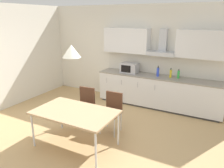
{
  "coord_description": "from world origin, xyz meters",
  "views": [
    {
      "loc": [
        2.44,
        -3.45,
        2.42
      ],
      "look_at": [
        0.28,
        0.6,
        1.0
      ],
      "focal_mm": 35.0,
      "sensor_mm": 36.0,
      "label": 1
    }
  ],
  "objects": [
    {
      "name": "bottle_blue",
      "position": [
        0.85,
        2.14,
        1.0
      ],
      "size": [
        0.07,
        0.07,
        0.29
      ],
      "color": "blue",
      "rests_on": "kitchen_counter"
    },
    {
      "name": "bottle_yellow",
      "position": [
        1.19,
        2.17,
        0.99
      ],
      "size": [
        0.06,
        0.06,
        0.25
      ],
      "color": "yellow",
      "rests_on": "kitchen_counter"
    },
    {
      "name": "microwave",
      "position": [
        0.02,
        2.16,
        1.02
      ],
      "size": [
        0.48,
        0.35,
        0.28
      ],
      "color": "#ADADB2",
      "rests_on": "kitchen_counter"
    },
    {
      "name": "ground_plane",
      "position": [
        0.0,
        0.0,
        -0.01
      ],
      "size": [
        8.22,
        7.39,
        0.02
      ],
      "primitive_type": "cube",
      "color": "tan"
    },
    {
      "name": "pendant_lamp",
      "position": [
        0.06,
        -0.47,
        1.85
      ],
      "size": [
        0.32,
        0.32,
        0.22
      ],
      "primitive_type": "cone",
      "color": "silver"
    },
    {
      "name": "upper_wall_cabinets",
      "position": [
        0.88,
        2.29,
        1.76
      ],
      "size": [
        3.36,
        0.4,
        0.69
      ],
      "color": "silver"
    },
    {
      "name": "backsplash_tile",
      "position": [
        0.88,
        2.45,
        1.14
      ],
      "size": [
        3.36,
        0.02,
        0.53
      ],
      "primitive_type": "cube",
      "color": "silver",
      "rests_on": "kitchen_counter"
    },
    {
      "name": "chair_far_right",
      "position": [
        0.41,
        0.38,
        0.53
      ],
      "size": [
        0.41,
        0.41,
        0.87
      ],
      "color": "#4C2D1E",
      "rests_on": "ground_plane"
    },
    {
      "name": "bottle_green",
      "position": [
        1.38,
        2.2,
        0.99
      ],
      "size": [
        0.06,
        0.06,
        0.25
      ],
      "color": "green",
      "rests_on": "kitchen_counter"
    },
    {
      "name": "wall_back",
      "position": [
        0.0,
        2.51,
        1.38
      ],
      "size": [
        6.58,
        0.1,
        2.75
      ],
      "primitive_type": "cube",
      "color": "silver",
      "rests_on": "ground_plane"
    },
    {
      "name": "chair_far_left",
      "position": [
        -0.29,
        0.38,
        0.53
      ],
      "size": [
        0.44,
        0.44,
        0.87
      ],
      "color": "#4C2D1E",
      "rests_on": "ground_plane"
    },
    {
      "name": "dining_table",
      "position": [
        0.06,
        -0.47,
        0.68
      ],
      "size": [
        1.54,
        0.93,
        0.72
      ],
      "color": "tan",
      "rests_on": "ground_plane"
    },
    {
      "name": "kitchen_counter",
      "position": [
        0.88,
        2.16,
        0.44
      ],
      "size": [
        3.38,
        0.63,
        0.88
      ],
      "color": "#333333",
      "rests_on": "ground_plane"
    }
  ]
}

